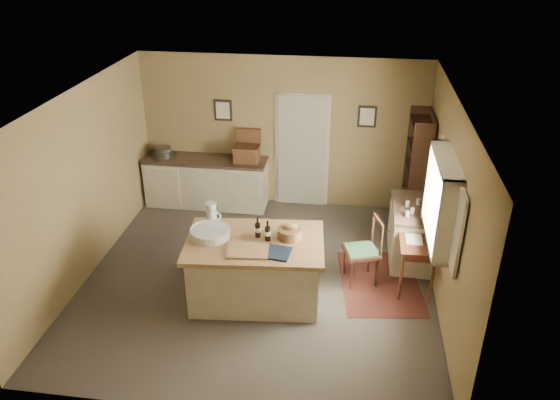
# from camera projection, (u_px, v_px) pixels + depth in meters

# --- Properties ---
(ground) EXTENTS (5.00, 5.00, 0.00)m
(ground) POSITION_uv_depth(u_px,v_px,m) (259.00, 278.00, 8.00)
(ground) COLOR brown
(ground) RESTS_ON ground
(wall_back) EXTENTS (5.00, 0.10, 2.70)m
(wall_back) POSITION_uv_depth(u_px,v_px,m) (282.00, 133.00, 9.59)
(wall_back) COLOR olive
(wall_back) RESTS_ON ground
(wall_front) EXTENTS (5.00, 0.10, 2.70)m
(wall_front) POSITION_uv_depth(u_px,v_px,m) (212.00, 312.00, 5.18)
(wall_front) COLOR olive
(wall_front) RESTS_ON ground
(wall_left) EXTENTS (0.10, 5.00, 2.70)m
(wall_left) POSITION_uv_depth(u_px,v_px,m) (83.00, 185.00, 7.70)
(wall_left) COLOR olive
(wall_left) RESTS_ON ground
(wall_right) EXTENTS (0.10, 5.00, 2.70)m
(wall_right) POSITION_uv_depth(u_px,v_px,m) (447.00, 208.00, 7.08)
(wall_right) COLOR olive
(wall_right) RESTS_ON ground
(ceiling) EXTENTS (5.00, 5.00, 0.00)m
(ceiling) POSITION_uv_depth(u_px,v_px,m) (256.00, 99.00, 6.77)
(ceiling) COLOR silver
(ceiling) RESTS_ON wall_back
(door) EXTENTS (0.97, 0.06, 2.11)m
(door) POSITION_uv_depth(u_px,v_px,m) (302.00, 150.00, 9.66)
(door) COLOR #A6A58C
(door) RESTS_ON ground
(framed_prints) EXTENTS (2.82, 0.02, 0.38)m
(framed_prints) POSITION_uv_depth(u_px,v_px,m) (294.00, 113.00, 9.38)
(framed_prints) COLOR black
(framed_prints) RESTS_ON ground
(window) EXTENTS (0.25, 1.99, 1.12)m
(window) POSITION_uv_depth(u_px,v_px,m) (445.00, 200.00, 6.82)
(window) COLOR beige
(window) RESTS_ON ground
(work_island) EXTENTS (1.92, 1.34, 1.20)m
(work_island) POSITION_uv_depth(u_px,v_px,m) (255.00, 268.00, 7.39)
(work_island) COLOR beige
(work_island) RESTS_ON ground
(sideboard) EXTENTS (2.21, 0.63, 1.18)m
(sideboard) POSITION_uv_depth(u_px,v_px,m) (207.00, 180.00, 9.89)
(sideboard) COLOR beige
(sideboard) RESTS_ON ground
(rug) EXTENTS (1.30, 1.73, 0.01)m
(rug) POSITION_uv_depth(u_px,v_px,m) (380.00, 282.00, 7.89)
(rug) COLOR #4B1A17
(rug) RESTS_ON ground
(writing_desk) EXTENTS (0.49, 0.80, 0.82)m
(writing_desk) POSITION_uv_depth(u_px,v_px,m) (417.00, 246.00, 7.54)
(writing_desk) COLOR #39190E
(writing_desk) RESTS_ON ground
(desk_chair) EXTENTS (0.58, 0.58, 0.99)m
(desk_chair) POSITION_uv_depth(u_px,v_px,m) (361.00, 251.00, 7.73)
(desk_chair) COLOR black
(desk_chair) RESTS_ON ground
(right_cabinet) EXTENTS (0.63, 1.14, 0.99)m
(right_cabinet) POSITION_uv_depth(u_px,v_px,m) (411.00, 233.00, 8.27)
(right_cabinet) COLOR beige
(right_cabinet) RESTS_ON ground
(shelving_unit) EXTENTS (0.34, 0.89, 1.98)m
(shelving_unit) POSITION_uv_depth(u_px,v_px,m) (419.00, 172.00, 8.97)
(shelving_unit) COLOR black
(shelving_unit) RESTS_ON ground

